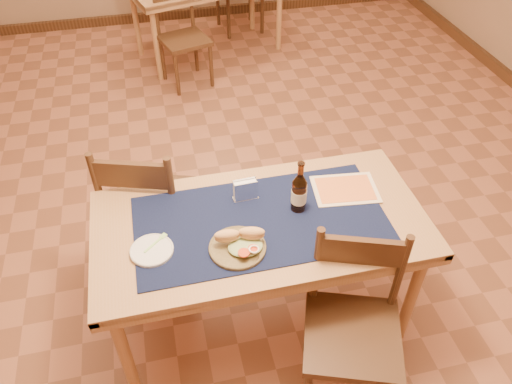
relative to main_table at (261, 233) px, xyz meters
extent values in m
cube|color=#9B5C43|center=(0.00, 0.80, -0.68)|extent=(6.00, 7.00, 0.02)
cylinder|color=#A3754C|center=(-0.72, -0.32, -0.31)|extent=(0.06, 0.06, 0.71)
cylinder|color=#A3754C|center=(0.72, -0.32, -0.31)|extent=(0.06, 0.06, 0.71)
cylinder|color=#A3754C|center=(-0.72, 0.32, -0.31)|extent=(0.06, 0.06, 0.71)
cylinder|color=#A3754C|center=(0.72, 0.32, -0.31)|extent=(0.06, 0.06, 0.71)
cube|color=#A3754C|center=(0.00, 0.00, 0.06)|extent=(1.60, 0.80, 0.04)
cube|color=#0F1938|center=(0.00, 0.00, 0.09)|extent=(1.20, 0.60, 0.01)
cube|color=#462B19|center=(0.00, 4.27, -0.62)|extent=(6.00, 0.06, 0.10)
cylinder|color=#A3754C|center=(-0.32, 2.86, -0.31)|extent=(0.06, 0.06, 0.71)
cylinder|color=#A3754C|center=(0.97, 3.22, -0.31)|extent=(0.06, 0.06, 0.71)
cylinder|color=#A3754C|center=(-0.48, 3.43, -0.31)|extent=(0.06, 0.06, 0.71)
cylinder|color=#462B19|center=(-0.27, 0.68, -0.43)|extent=(0.04, 0.04, 0.48)
cylinder|color=#462B19|center=(-0.64, 0.80, -0.43)|extent=(0.04, 0.04, 0.48)
cylinder|color=#462B19|center=(-0.39, 0.31, -0.43)|extent=(0.04, 0.04, 0.48)
cylinder|color=#462B19|center=(-0.76, 0.43, -0.43)|extent=(0.04, 0.04, 0.48)
cube|color=#462B19|center=(-0.51, 0.55, -0.19)|extent=(0.57, 0.57, 0.04)
cube|color=#462B19|center=(-0.58, 0.36, 0.19)|extent=(0.38, 0.15, 0.15)
cylinder|color=#462B19|center=(-0.39, 0.30, 0.06)|extent=(0.04, 0.04, 0.49)
cylinder|color=#462B19|center=(-0.76, 0.42, 0.06)|extent=(0.04, 0.04, 0.49)
cylinder|color=#462B19|center=(0.19, -0.29, -0.44)|extent=(0.04, 0.04, 0.46)
cylinder|color=#462B19|center=(0.54, -0.42, -0.44)|extent=(0.04, 0.04, 0.46)
cube|color=#462B19|center=(0.30, -0.53, -0.21)|extent=(0.55, 0.55, 0.04)
cube|color=#462B19|center=(0.37, -0.35, 0.15)|extent=(0.36, 0.15, 0.14)
cylinder|color=#462B19|center=(0.19, -0.28, 0.03)|extent=(0.04, 0.04, 0.47)
cylinder|color=#462B19|center=(0.54, -0.41, 0.03)|extent=(0.04, 0.04, 0.47)
cylinder|color=#462B19|center=(-0.18, 2.51, -0.45)|extent=(0.03, 0.03, 0.43)
cylinder|color=#462B19|center=(0.15, 2.61, -0.45)|extent=(0.03, 0.03, 0.43)
cylinder|color=#462B19|center=(-0.28, 2.84, -0.45)|extent=(0.03, 0.03, 0.43)
cylinder|color=#462B19|center=(0.06, 2.94, -0.45)|extent=(0.03, 0.03, 0.43)
cube|color=#462B19|center=(-0.06, 2.73, -0.23)|extent=(0.50, 0.50, 0.04)
cylinder|color=#462B19|center=(-0.28, 2.85, -0.01)|extent=(0.03, 0.03, 0.44)
cylinder|color=#462B19|center=(0.05, 2.95, -0.01)|extent=(0.03, 0.03, 0.44)
cylinder|color=#462B19|center=(0.46, 3.99, -0.42)|extent=(0.04, 0.04, 0.49)
cylinder|color=#462B19|center=(0.90, 3.65, -0.42)|extent=(0.04, 0.04, 0.49)
cylinder|color=#462B19|center=(0.51, 3.60, -0.42)|extent=(0.04, 0.04, 0.49)
cylinder|color=brown|center=(-0.14, -0.15, 0.10)|extent=(0.26, 0.26, 0.01)
torus|color=brown|center=(-0.14, -0.15, 0.10)|extent=(0.26, 0.26, 0.01)
ellipsoid|color=#9BB67D|center=(-0.11, -0.17, 0.12)|extent=(0.16, 0.13, 0.03)
ellipsoid|color=tan|center=(-0.19, -0.13, 0.15)|extent=(0.11, 0.06, 0.06)
ellipsoid|color=tan|center=(-0.07, -0.14, 0.16)|extent=(0.12, 0.07, 0.07)
cylinder|color=red|center=(-0.13, -0.22, 0.13)|extent=(0.05, 0.05, 0.01)
cylinder|color=red|center=(-0.08, -0.21, 0.13)|extent=(0.05, 0.05, 0.01)
torus|color=white|center=(-0.08, -0.22, 0.14)|extent=(0.05, 0.05, 0.01)
cylinder|color=silver|center=(-0.52, -0.08, 0.09)|extent=(0.20, 0.20, 0.01)
torus|color=silver|center=(-0.52, -0.08, 0.10)|extent=(0.19, 0.19, 0.01)
cube|color=#A5E47D|center=(-0.52, -0.06, 0.10)|extent=(0.09, 0.08, 0.00)
cube|color=#A5E47D|center=(-0.46, -0.01, 0.10)|extent=(0.04, 0.04, 0.00)
cylinder|color=#46220C|center=(0.20, 0.04, 0.17)|extent=(0.07, 0.07, 0.17)
cone|color=#46220C|center=(0.20, 0.04, 0.28)|extent=(0.07, 0.07, 0.04)
cylinder|color=#46220C|center=(0.20, 0.04, 0.33)|extent=(0.03, 0.03, 0.07)
cylinder|color=#46220C|center=(0.20, 0.04, 0.37)|extent=(0.04, 0.04, 0.01)
cylinder|color=beige|center=(0.20, 0.04, 0.17)|extent=(0.08, 0.08, 0.07)
cube|color=white|center=(-0.04, 0.17, 0.09)|extent=(0.13, 0.05, 0.00)
cube|color=white|center=(-0.04, 0.15, 0.15)|extent=(0.12, 0.01, 0.11)
cube|color=white|center=(-0.04, 0.19, 0.15)|extent=(0.12, 0.01, 0.11)
cube|color=white|center=(-0.04, 0.17, 0.14)|extent=(0.11, 0.04, 0.10)
cube|color=#3E9DC8|center=(-0.04, 0.15, 0.15)|extent=(0.08, 0.01, 0.04)
cube|color=beige|center=(0.47, 0.12, 0.09)|extent=(0.35, 0.27, 0.00)
cube|color=orange|center=(0.47, 0.12, 0.09)|extent=(0.30, 0.23, 0.00)
camera|label=1|loc=(-0.40, -1.63, 1.79)|focal=35.00mm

